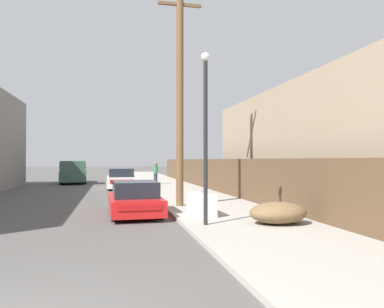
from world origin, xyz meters
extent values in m
cube|color=#9E998E|center=(5.30, 23.50, 0.06)|extent=(4.20, 63.00, 0.12)
cube|color=white|center=(4.12, 8.03, 0.46)|extent=(0.71, 1.66, 0.68)
cube|color=white|center=(4.12, 8.03, 0.82)|extent=(0.68, 1.59, 0.03)
cube|color=#333335|center=(4.29, 8.55, 0.85)|extent=(0.04, 0.20, 0.02)
cube|color=gray|center=(4.11, 8.30, 0.84)|extent=(0.68, 0.09, 0.01)
cube|color=gray|center=(4.13, 7.79, 0.84)|extent=(0.68, 0.09, 0.01)
cube|color=red|center=(1.96, 9.34, 0.41)|extent=(1.86, 4.13, 0.54)
cube|color=black|center=(1.97, 8.98, 0.95)|extent=(1.56, 2.00, 0.54)
cube|color=#B21414|center=(2.02, 7.29, 0.51)|extent=(1.36, 0.07, 0.19)
cylinder|color=black|center=(1.17, 10.58, 0.32)|extent=(0.22, 0.64, 0.64)
cylinder|color=black|center=(2.67, 10.63, 0.32)|extent=(0.22, 0.64, 0.64)
cylinder|color=black|center=(1.24, 8.06, 0.32)|extent=(0.22, 0.64, 0.64)
cylinder|color=black|center=(2.74, 8.10, 0.32)|extent=(0.22, 0.64, 0.64)
cube|color=silver|center=(1.79, 22.08, 0.49)|extent=(1.91, 4.67, 0.70)
cube|color=black|center=(1.79, 21.89, 1.11)|extent=(1.63, 2.62, 0.55)
cube|color=#B21414|center=(1.77, 19.73, 0.61)|extent=(1.47, 0.04, 0.24)
cylinder|color=black|center=(0.98, 23.53, 0.31)|extent=(0.20, 0.62, 0.62)
cylinder|color=black|center=(2.61, 23.52, 0.31)|extent=(0.20, 0.62, 0.62)
cylinder|color=black|center=(0.96, 20.64, 0.31)|extent=(0.20, 0.62, 0.62)
cylinder|color=black|center=(2.60, 20.63, 0.31)|extent=(0.20, 0.62, 0.62)
cube|color=#385647|center=(-2.01, 28.72, 0.66)|extent=(2.38, 5.45, 0.89)
cube|color=#385647|center=(-1.91, 27.25, 1.50)|extent=(2.07, 2.52, 0.78)
cube|color=black|center=(-1.91, 27.25, 1.52)|extent=(2.11, 2.47, 0.43)
cylinder|color=black|center=(-1.04, 27.12, 0.44)|extent=(0.31, 0.89, 0.88)
cylinder|color=black|center=(-2.77, 27.01, 0.44)|extent=(0.31, 0.89, 0.88)
cylinder|color=black|center=(-1.25, 30.42, 0.44)|extent=(0.31, 0.89, 0.88)
cylinder|color=black|center=(-2.97, 30.31, 0.44)|extent=(0.31, 0.89, 0.88)
cylinder|color=brown|center=(3.86, 10.62, 4.69)|extent=(0.30, 0.30, 9.13)
cube|color=brown|center=(3.86, 10.62, 8.34)|extent=(1.80, 0.12, 0.12)
cylinder|color=#232326|center=(3.80, 6.09, 2.47)|extent=(0.12, 0.12, 4.70)
sphere|color=white|center=(3.80, 6.09, 4.95)|extent=(0.26, 0.26, 0.26)
ellipsoid|color=brown|center=(5.90, 5.80, 0.44)|extent=(1.71, 1.28, 0.64)
cube|color=brown|center=(7.25, 18.31, 1.08)|extent=(0.08, 38.46, 1.91)
cube|color=gray|center=(11.04, 11.15, 2.57)|extent=(6.00, 14.74, 5.13)
cylinder|color=#282D42|center=(4.45, 24.44, 0.53)|extent=(0.28, 0.28, 0.82)
cylinder|color=#337F4C|center=(4.45, 24.44, 1.26)|extent=(0.34, 0.34, 0.65)
sphere|color=#8C664C|center=(4.45, 24.44, 1.71)|extent=(0.25, 0.25, 0.25)
camera|label=1|loc=(1.17, -4.33, 1.98)|focal=35.00mm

